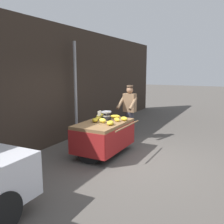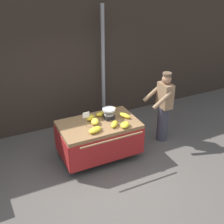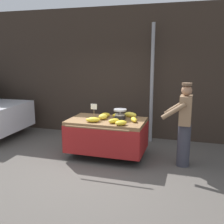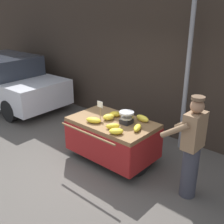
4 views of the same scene
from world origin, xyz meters
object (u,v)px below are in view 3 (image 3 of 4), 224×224
object	(u,v)px
street_pole	(152,84)
weighing_scale	(120,114)
banana_bunch_5	(134,120)
banana_bunch_0	(103,117)
banana_bunch_6	(93,120)
price_sign	(94,108)
banana_bunch_1	(130,115)
banana_bunch_3	(114,121)
banana_bunch_4	(105,115)
banana_cart	(107,130)
banana_bunch_7	(118,115)
banana_bunch_2	(121,123)
vendor_person	(184,125)

from	to	relation	value
street_pole	weighing_scale	xyz separation A→B (m)	(-0.47, -1.33, -0.54)
street_pole	banana_bunch_5	size ratio (longest dim) A/B	10.53
weighing_scale	banana_bunch_0	world-z (taller)	weighing_scale
banana_bunch_0	banana_bunch_6	world-z (taller)	banana_bunch_0
price_sign	banana_bunch_1	world-z (taller)	price_sign
banana_bunch_0	banana_bunch_3	distance (m)	0.41
banana_bunch_1	banana_bunch_4	size ratio (longest dim) A/B	1.34
weighing_scale	banana_bunch_3	bearing A→B (deg)	-96.04
banana_bunch_3	banana_bunch_5	size ratio (longest dim) A/B	0.87
banana_cart	banana_bunch_7	distance (m)	0.42
banana_cart	weighing_scale	size ratio (longest dim) A/B	6.02
banana_bunch_3	banana_bunch_4	bearing A→B (deg)	126.92
banana_cart	banana_bunch_2	size ratio (longest dim) A/B	6.76
banana_bunch_3	street_pole	bearing A→B (deg)	73.16
banana_bunch_6	street_pole	bearing A→B (deg)	60.95
banana_bunch_1	vendor_person	xyz separation A→B (m)	(1.20, -0.37, -0.05)
banana_bunch_3	banana_bunch_0	bearing A→B (deg)	142.89
banana_bunch_0	banana_bunch_4	xyz separation A→B (m)	(-0.02, 0.21, -0.01)
price_sign	banana_bunch_5	world-z (taller)	price_sign
banana_bunch_6	vendor_person	xyz separation A→B (m)	(1.84, 0.30, -0.04)
banana_bunch_1	banana_bunch_6	xyz separation A→B (m)	(-0.65, -0.67, -0.01)
weighing_scale	price_sign	world-z (taller)	price_sign
banana_bunch_3	banana_bunch_6	size ratio (longest dim) A/B	0.85
banana_bunch_0	banana_cart	bearing A→B (deg)	8.00
street_pole	banana_bunch_4	xyz separation A→B (m)	(-0.85, -1.22, -0.60)
banana_bunch_0	banana_bunch_1	distance (m)	0.65
banana_bunch_1	banana_bunch_5	xyz separation A→B (m)	(0.17, -0.39, -0.01)
banana_bunch_2	banana_bunch_3	xyz separation A→B (m)	(-0.18, 0.12, -0.00)
banana_bunch_0	vendor_person	distance (m)	1.72
banana_cart	banana_bunch_6	bearing A→B (deg)	-124.15
vendor_person	banana_bunch_5	bearing A→B (deg)	-178.90
vendor_person	banana_cart	bearing A→B (deg)	-179.94
street_pole	banana_bunch_1	world-z (taller)	street_pole
banana_bunch_5	vendor_person	bearing A→B (deg)	1.10
banana_bunch_6	banana_bunch_0	bearing A→B (deg)	67.35
weighing_scale	banana_bunch_1	bearing A→B (deg)	60.18
banana_bunch_4	banana_bunch_3	bearing A→B (deg)	-53.08
banana_bunch_2	banana_bunch_7	bearing A→B (deg)	111.08
banana_cart	banana_bunch_1	bearing A→B (deg)	39.77
banana_cart	price_sign	distance (m)	0.56
street_pole	banana_bunch_1	bearing A→B (deg)	-106.39
banana_bunch_4	vendor_person	distance (m)	1.75
banana_bunch_3	banana_bunch_6	world-z (taller)	banana_bunch_6
street_pole	banana_bunch_4	distance (m)	1.60
banana_bunch_7	vendor_person	distance (m)	1.48
weighing_scale	banana_bunch_0	xyz separation A→B (m)	(-0.36, -0.10, -0.06)
banana_bunch_2	price_sign	bearing A→B (deg)	154.19
banana_cart	banana_bunch_4	world-z (taller)	banana_bunch_4
banana_bunch_1	banana_bunch_0	bearing A→B (deg)	-144.17
banana_cart	banana_bunch_2	xyz separation A→B (m)	(0.43, -0.38, 0.29)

